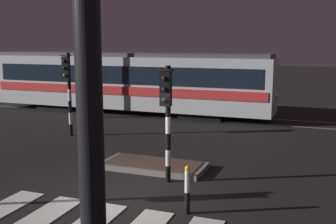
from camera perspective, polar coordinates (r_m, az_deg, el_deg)
name	(u,v)px	position (r m, az deg, el deg)	size (l,w,h in m)	color
ground_plane	(126,197)	(10.46, -5.82, -11.65)	(120.00, 120.00, 0.00)	black
rail_near	(223,121)	(19.96, 7.63, -1.31)	(80.00, 0.12, 0.03)	#59595E
rail_far	(229,116)	(21.33, 8.51, -0.62)	(80.00, 0.12, 0.03)	#59595E
traffic_island	(153,166)	(12.58, -2.06, -7.46)	(3.16, 1.42, 0.18)	slate
traffic_light_median_centre	(167,107)	(10.84, -0.16, 0.72)	(0.36, 0.42, 3.19)	black
traffic_light_corner_far_left	(68,82)	(16.91, -13.77, 4.12)	(0.36, 0.42, 3.39)	black
street_lamp_trackside_left	(85,20)	(20.62, -11.46, 12.48)	(0.44, 1.21, 7.75)	black
tram	(128,81)	(22.19, -5.53, 4.36)	(15.60, 2.58, 4.15)	silver
bollard_island_edge	(187,190)	(9.27, 2.70, -10.75)	(0.12, 0.12, 1.11)	black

